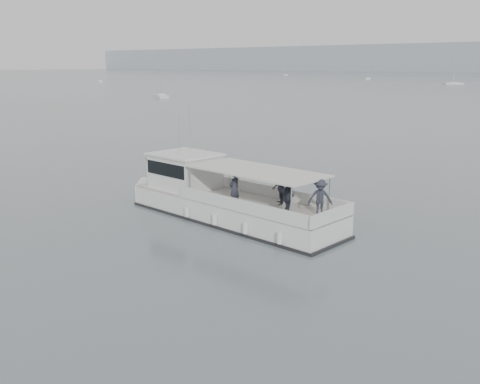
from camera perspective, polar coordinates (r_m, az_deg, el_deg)
The scene contains 2 objects.
ground at distance 26.84m, azimuth -5.42°, elevation -4.06°, with size 1400.00×1400.00×0.00m, color #515C60.
tour_boat at distance 29.04m, azimuth -2.56°, elevation -0.62°, with size 14.51×4.47×6.04m.
Camera 1 is at (18.20, -17.99, 8.08)m, focal length 40.00 mm.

